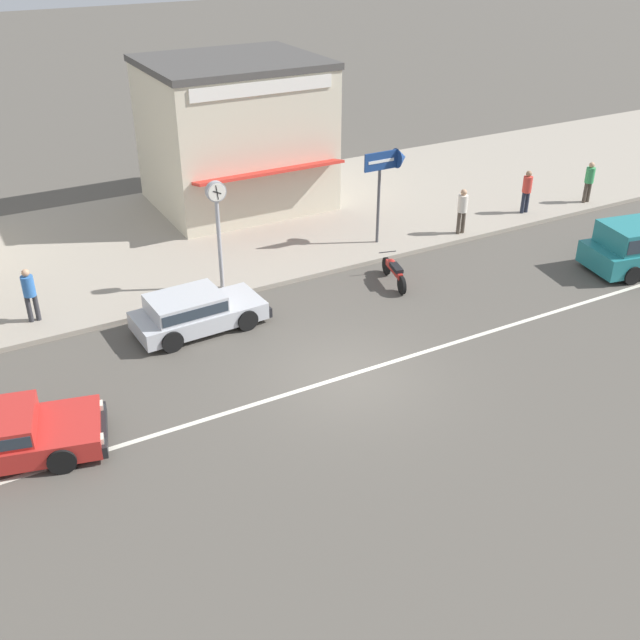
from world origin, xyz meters
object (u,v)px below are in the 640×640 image
Objects in this scene: motorcycle_0 at (394,271)px; pedestrian_far_end at (527,189)px; pedestrian_near_clock at (589,179)px; shopfront_corner_warung at (235,133)px; arrow_signboard at (394,164)px; pedestrian_by_shop at (29,291)px; pedestrian_mid_kerb at (462,208)px; street_clock at (217,211)px; hatchback_silver_4 at (194,311)px.

pedestrian_far_end is at bearing 17.85° from motorcycle_0.
pedestrian_near_clock is 0.26× the size of shopfront_corner_warung.
pedestrian_far_end is at bearing 174.16° from pedestrian_near_clock.
pedestrian_by_shop is at bearing -179.70° from arrow_signboard.
arrow_signboard is 0.51× the size of shopfront_corner_warung.
arrow_signboard is 3.10m from pedestrian_mid_kerb.
street_clock is 1.05× the size of arrow_signboard.
arrow_signboard is 6.76m from shopfront_corner_warung.
motorcycle_0 is at bearing -22.39° from street_clock.
pedestrian_near_clock is at bearing -3.63° from arrow_signboard.
hatchback_silver_4 is 10.69m from pedestrian_mid_kerb.
pedestrian_mid_kerb is at bearing -50.02° from shopfront_corner_warung.
street_clock is at bearing -178.16° from pedestrian_far_end.
arrow_signboard is at bearing 176.37° from pedestrian_near_clock.
pedestrian_mid_kerb and pedestrian_far_end have the same top height.
pedestrian_by_shop is (-20.66, 0.49, -0.01)m from pedestrian_near_clock.
street_clock is at bearing -117.13° from shopfront_corner_warung.
pedestrian_mid_kerb is at bearing -2.58° from pedestrian_by_shop.
pedestrian_far_end reaches higher than pedestrian_by_shop.
pedestrian_near_clock is 13.67m from shopfront_corner_warung.
shopfront_corner_warung is (4.93, 8.42, 2.26)m from hatchback_silver_4.
arrow_signboard is 6.09m from pedestrian_far_end.
pedestrian_far_end is (5.83, -0.26, -1.75)m from arrow_signboard.
shopfront_corner_warung reaches higher than pedestrian_mid_kerb.
pedestrian_by_shop is 17.76m from pedestrian_far_end.
street_clock reaches higher than pedestrian_far_end.
arrow_signboard is 1.98× the size of pedestrian_far_end.
pedestrian_far_end is (13.91, 2.18, 0.50)m from hatchback_silver_4.
motorcycle_0 is 10.62m from pedestrian_near_clock.
pedestrian_mid_kerb reaches higher than pedestrian_by_shop.
arrow_signboard reaches higher than hatchback_silver_4.
pedestrian_mid_kerb is 3.40m from pedestrian_far_end.
hatchback_silver_4 is at bearing -31.67° from pedestrian_by_shop.
arrow_signboard is at bearing 177.47° from pedestrian_far_end.
hatchback_silver_4 is 1.92× the size of motorcycle_0.
motorcycle_0 is 1.20× the size of pedestrian_mid_kerb.
shopfront_corner_warung is at bearing 151.18° from pedestrian_near_clock.
arrow_signboard is at bearing 16.79° from hatchback_silver_4.
pedestrian_far_end is 11.07m from shopfront_corner_warung.
pedestrian_far_end is at bearing -0.63° from pedestrian_by_shop.
pedestrian_far_end is at bearing -34.79° from shopfront_corner_warung.
pedestrian_far_end is (7.49, 2.41, 0.67)m from motorcycle_0.
hatchback_silver_4 is at bearing 177.94° from motorcycle_0.
street_clock is 2.12× the size of pedestrian_by_shop.
pedestrian_by_shop is at bearing 173.70° from street_clock.
hatchback_silver_4 is at bearing -120.37° from shopfront_corner_warung.
hatchback_silver_4 is at bearing -130.70° from street_clock.
arrow_signboard is 2.01× the size of pedestrian_near_clock.
pedestrian_near_clock is at bearing 1.44° from pedestrian_mid_kerb.
pedestrian_mid_kerb is (-6.26, -0.16, 0.02)m from pedestrian_near_clock.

